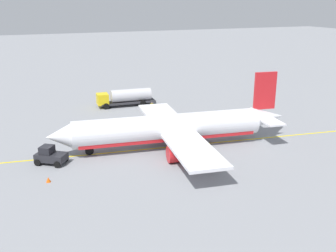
# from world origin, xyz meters

# --- Properties ---
(ground_plane) EXTENTS (400.00, 400.00, 0.00)m
(ground_plane) POSITION_xyz_m (0.00, 0.00, 0.00)
(ground_plane) COLOR gray
(airplane) EXTENTS (32.75, 27.54, 9.57)m
(airplane) POSITION_xyz_m (-0.51, 0.07, 2.61)
(airplane) COLOR white
(airplane) RESTS_ON ground
(fuel_tanker) EXTENTS (11.00, 3.38, 3.15)m
(fuel_tanker) POSITION_xyz_m (-1.00, -23.11, 1.73)
(fuel_tanker) COLOR #2D2D33
(fuel_tanker) RESTS_ON ground
(pushback_tug) EXTENTS (4.10, 3.86, 2.20)m
(pushback_tug) POSITION_xyz_m (15.23, -0.34, 1.01)
(pushback_tug) COLOR #232328
(pushback_tug) RESTS_ON ground
(refueling_worker) EXTENTS (0.61, 0.50, 1.71)m
(refueling_worker) POSITION_xyz_m (-4.12, -17.39, 0.82)
(refueling_worker) COLOR navy
(refueling_worker) RESTS_ON ground
(safety_cone_nose) EXTENTS (0.59, 0.59, 0.65)m
(safety_cone_nose) POSITION_xyz_m (10.68, -7.88, 0.33)
(safety_cone_nose) COLOR #F2590F
(safety_cone_nose) RESTS_ON ground
(safety_cone_wingtip) EXTENTS (0.52, 0.52, 0.58)m
(safety_cone_wingtip) POSITION_xyz_m (16.09, 4.83, 0.29)
(safety_cone_wingtip) COLOR #F2590F
(safety_cone_wingtip) RESTS_ON ground
(taxi_line_marking) EXTENTS (60.43, 8.25, 0.01)m
(taxi_line_marking) POSITION_xyz_m (0.00, 0.00, 0.01)
(taxi_line_marking) COLOR yellow
(taxi_line_marking) RESTS_ON ground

